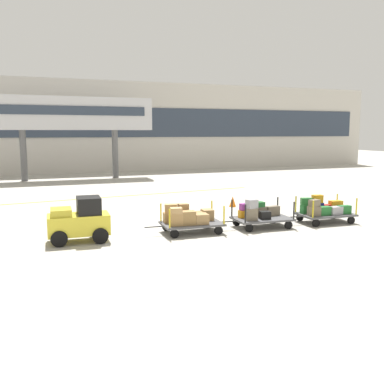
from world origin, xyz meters
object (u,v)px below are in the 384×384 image
(baggage_tug, at_px, (80,221))
(baggage_cart_tail, at_px, (324,210))
(baggage_cart_middle, at_px, (259,214))
(baggage_cart_lead, at_px, (188,218))
(safety_cone_near, at_px, (233,201))

(baggage_tug, distance_m, baggage_cart_tail, 10.12)
(baggage_tug, bearing_deg, baggage_cart_middle, -1.85)
(baggage_tug, height_order, baggage_cart_lead, baggage_tug)
(baggage_cart_tail, bearing_deg, baggage_cart_lead, 177.46)
(baggage_tug, xyz_separation_m, baggage_cart_lead, (4.04, -0.11, -0.18))
(baggage_cart_lead, distance_m, baggage_cart_middle, 3.02)
(baggage_tug, relative_size, safety_cone_near, 3.89)
(baggage_cart_tail, distance_m, safety_cone_near, 5.28)
(baggage_tug, height_order, baggage_cart_tail, baggage_tug)
(baggage_cart_tail, bearing_deg, safety_cone_near, 111.54)
(baggage_cart_lead, xyz_separation_m, baggage_cart_middle, (3.02, -0.11, -0.04))
(baggage_tug, height_order, safety_cone_near, baggage_tug)
(baggage_cart_middle, bearing_deg, safety_cone_near, 76.88)
(baggage_tug, relative_size, baggage_cart_middle, 0.71)
(safety_cone_near, bearing_deg, baggage_cart_middle, -103.12)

